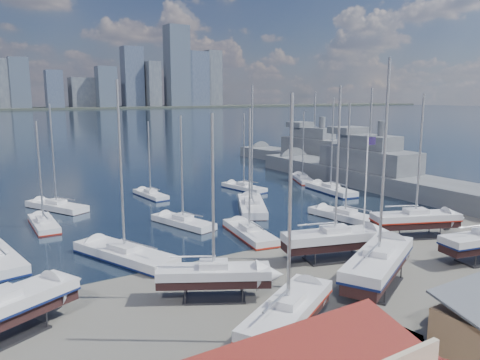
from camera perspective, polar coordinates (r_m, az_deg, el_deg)
ground at (r=43.59m, az=13.47°, el=-10.91°), size 1400.00×1400.00×0.00m
sailboat_cradle_1 at (r=30.70m, az=5.86°, el=-15.82°), size 9.79×7.08×15.69m
sailboat_cradle_2 at (r=36.62m, az=-3.22°, el=-11.45°), size 8.74×6.37×14.29m
sailboat_cradle_3 at (r=40.11m, az=16.53°, el=-9.60°), size 11.68×8.08×18.36m
sailboat_cradle_4 at (r=45.78m, az=11.49°, el=-7.02°), size 10.48×5.58×16.43m
sailboat_cradle_6 at (r=55.41m, az=20.60°, el=-4.50°), size 10.02×6.34×15.76m
sailboat_moored_1 at (r=60.96m, az=-22.80°, el=-5.04°), size 2.66×8.91×13.24m
sailboat_moored_2 at (r=69.43m, az=-21.44°, el=-3.14°), size 6.98×10.24×15.15m
sailboat_moored_3 at (r=46.77m, az=-13.85°, el=-9.05°), size 7.37×12.29×17.78m
sailboat_moored_4 at (r=57.27m, az=-6.97°, el=-5.24°), size 4.94×9.54×13.88m
sailboat_moored_5 at (r=73.97m, az=-10.85°, el=-1.83°), size 2.93×8.36×12.27m
sailboat_moored_6 at (r=52.59m, az=1.15°, el=-6.59°), size 4.54×10.30×14.89m
sailboat_moored_7 at (r=64.45m, az=1.45°, el=-3.42°), size 8.69×11.91×17.84m
sailboat_moored_8 at (r=78.09m, az=0.48°, el=-1.02°), size 3.86×9.20×13.33m
sailboat_moored_9 at (r=60.99m, az=12.70°, el=-4.46°), size 4.14×10.42×15.30m
sailboat_moored_10 at (r=77.41m, az=10.98°, el=-1.30°), size 4.39×11.00×15.98m
sailboat_moored_11 at (r=86.88m, az=7.61°, el=0.04°), size 6.10×9.13×13.35m
naval_ship_east at (r=84.88m, az=15.29°, el=0.46°), size 10.26×52.68×18.72m
naval_ship_west at (r=108.26m, az=8.94°, el=2.73°), size 11.90×45.39×18.04m
car_a at (r=31.06m, az=13.14°, el=-18.46°), size 1.76×4.29×1.46m
car_b at (r=31.74m, az=18.36°, el=-18.18°), size 4.20×1.72×1.35m
car_c at (r=35.93m, az=26.33°, el=-15.30°), size 3.40×5.17×1.32m
flagpole at (r=44.86m, az=15.12°, el=-1.15°), size 1.06×0.12×12.05m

